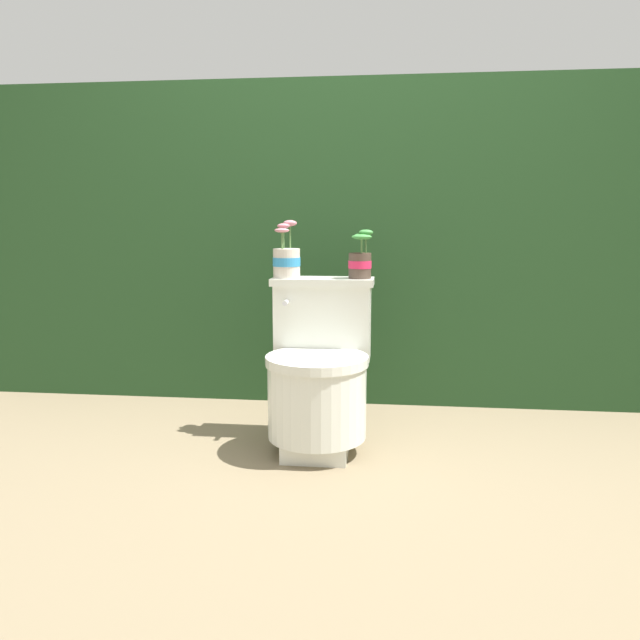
# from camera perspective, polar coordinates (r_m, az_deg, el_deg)

# --- Properties ---
(ground_plane) EXTENTS (12.00, 12.00, 0.00)m
(ground_plane) POSITION_cam_1_polar(r_m,az_deg,el_deg) (2.52, 1.83, -12.31)
(ground_plane) COLOR #75664C
(hedge_backdrop) EXTENTS (3.83, 0.96, 1.59)m
(hedge_backdrop) POSITION_cam_1_polar(r_m,az_deg,el_deg) (3.53, 3.51, 7.09)
(hedge_backdrop) COLOR #234723
(hedge_backdrop) RESTS_ON ground
(toilet) EXTENTS (0.42, 0.50, 0.68)m
(toilet) POSITION_cam_1_polar(r_m,az_deg,el_deg) (2.51, -0.12, -5.20)
(toilet) COLOR silver
(toilet) RESTS_ON ground
(potted_plant_left) EXTENTS (0.11, 0.12, 0.24)m
(potted_plant_left) POSITION_cam_1_polar(r_m,az_deg,el_deg) (2.60, -3.08, 5.54)
(potted_plant_left) COLOR beige
(potted_plant_left) RESTS_ON toilet
(potted_plant_midleft) EXTENTS (0.10, 0.10, 0.20)m
(potted_plant_midleft) POSITION_cam_1_polar(r_m,az_deg,el_deg) (2.57, 3.71, 5.48)
(potted_plant_midleft) COLOR #47382D
(potted_plant_midleft) RESTS_ON toilet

